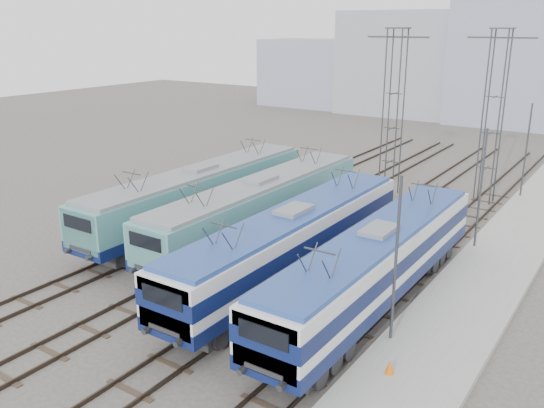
{
  "coord_description": "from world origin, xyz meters",
  "views": [
    {
      "loc": [
        16.02,
        -17.52,
        12.3
      ],
      "look_at": [
        -0.48,
        7.0,
        3.01
      ],
      "focal_mm": 38.0,
      "sensor_mm": 36.0,
      "label": 1
    }
  ],
  "objects_px": {
    "locomotive_far_left": "(199,193)",
    "locomotive_far_right": "(376,262)",
    "locomotive_center_left": "(259,206)",
    "mast_front": "(396,264)",
    "safety_cone": "(390,367)",
    "locomotive_center_right": "(292,240)",
    "catenary_tower_east": "(493,109)",
    "mast_rear": "(526,153)",
    "catenary_tower_west": "(393,106)",
    "mast_mid": "(480,191)"
  },
  "relations": [
    {
      "from": "catenary_tower_west",
      "to": "catenary_tower_east",
      "type": "relative_size",
      "value": 1.0
    },
    {
      "from": "mast_mid",
      "to": "mast_rear",
      "type": "height_order",
      "value": "same"
    },
    {
      "from": "locomotive_center_left",
      "to": "locomotive_center_right",
      "type": "distance_m",
      "value": 5.76
    },
    {
      "from": "locomotive_center_left",
      "to": "mast_front",
      "type": "distance_m",
      "value": 12.58
    },
    {
      "from": "catenary_tower_east",
      "to": "mast_mid",
      "type": "height_order",
      "value": "catenary_tower_east"
    },
    {
      "from": "locomotive_far_right",
      "to": "mast_rear",
      "type": "xyz_separation_m",
      "value": [
        1.85,
        21.54,
        1.23
      ]
    },
    {
      "from": "locomotive_far_left",
      "to": "locomotive_center_right",
      "type": "xyz_separation_m",
      "value": [
        9.0,
        -3.57,
        -0.0
      ]
    },
    {
      "from": "catenary_tower_west",
      "to": "locomotive_far_left",
      "type": "bearing_deg",
      "value": -116.09
    },
    {
      "from": "mast_rear",
      "to": "safety_cone",
      "type": "xyz_separation_m",
      "value": [
        0.94,
        -26.34,
        -2.93
      ]
    },
    {
      "from": "locomotive_far_right",
      "to": "mast_rear",
      "type": "height_order",
      "value": "mast_rear"
    },
    {
      "from": "locomotive_far_right",
      "to": "catenary_tower_east",
      "type": "height_order",
      "value": "catenary_tower_east"
    },
    {
      "from": "locomotive_far_right",
      "to": "mast_front",
      "type": "height_order",
      "value": "mast_front"
    },
    {
      "from": "locomotive_far_left",
      "to": "catenary_tower_east",
      "type": "height_order",
      "value": "catenary_tower_east"
    },
    {
      "from": "locomotive_center_right",
      "to": "safety_cone",
      "type": "relative_size",
      "value": 33.47
    },
    {
      "from": "locomotive_far_left",
      "to": "locomotive_far_right",
      "type": "bearing_deg",
      "value": -15.57
    },
    {
      "from": "locomotive_far_left",
      "to": "catenary_tower_east",
      "type": "distance_m",
      "value": 21.06
    },
    {
      "from": "locomotive_far_right",
      "to": "mast_mid",
      "type": "xyz_separation_m",
      "value": [
        1.85,
        9.54,
        1.23
      ]
    },
    {
      "from": "safety_cone",
      "to": "locomotive_center_left",
      "type": "bearing_deg",
      "value": 143.98
    },
    {
      "from": "locomotive_center_right",
      "to": "locomotive_center_left",
      "type": "bearing_deg",
      "value": 141.42
    },
    {
      "from": "locomotive_center_left",
      "to": "mast_rear",
      "type": "distance_m",
      "value": 20.85
    },
    {
      "from": "locomotive_center_right",
      "to": "locomotive_far_right",
      "type": "xyz_separation_m",
      "value": [
        4.5,
        -0.19,
        -0.03
      ]
    },
    {
      "from": "mast_rear",
      "to": "locomotive_center_left",
      "type": "bearing_deg",
      "value": -121.42
    },
    {
      "from": "locomotive_far_left",
      "to": "locomotive_center_right",
      "type": "bearing_deg",
      "value": -21.65
    },
    {
      "from": "catenary_tower_east",
      "to": "mast_front",
      "type": "height_order",
      "value": "catenary_tower_east"
    },
    {
      "from": "locomotive_far_right",
      "to": "catenary_tower_west",
      "type": "bearing_deg",
      "value": 111.04
    },
    {
      "from": "mast_rear",
      "to": "catenary_tower_east",
      "type": "bearing_deg",
      "value": -136.4
    },
    {
      "from": "locomotive_far_left",
      "to": "mast_rear",
      "type": "relative_size",
      "value": 2.64
    },
    {
      "from": "catenary_tower_west",
      "to": "mast_mid",
      "type": "height_order",
      "value": "catenary_tower_west"
    },
    {
      "from": "safety_cone",
      "to": "catenary_tower_west",
      "type": "bearing_deg",
      "value": 113.13
    },
    {
      "from": "catenary_tower_west",
      "to": "mast_rear",
      "type": "height_order",
      "value": "catenary_tower_west"
    },
    {
      "from": "locomotive_center_right",
      "to": "safety_cone",
      "type": "height_order",
      "value": "locomotive_center_right"
    },
    {
      "from": "catenary_tower_east",
      "to": "locomotive_far_right",
      "type": "bearing_deg",
      "value": -89.27
    },
    {
      "from": "locomotive_far_left",
      "to": "mast_front",
      "type": "distance_m",
      "value": 16.61
    },
    {
      "from": "catenary_tower_west",
      "to": "catenary_tower_east",
      "type": "xyz_separation_m",
      "value": [
        6.5,
        2.0,
        0.0
      ]
    },
    {
      "from": "mast_front",
      "to": "mast_mid",
      "type": "xyz_separation_m",
      "value": [
        0.0,
        12.0,
        0.0
      ]
    },
    {
      "from": "locomotive_far_left",
      "to": "locomotive_center_right",
      "type": "distance_m",
      "value": 9.68
    },
    {
      "from": "locomotive_center_right",
      "to": "catenary_tower_east",
      "type": "height_order",
      "value": "catenary_tower_east"
    },
    {
      "from": "mast_front",
      "to": "safety_cone",
      "type": "relative_size",
      "value": 13.04
    },
    {
      "from": "catenary_tower_west",
      "to": "safety_cone",
      "type": "bearing_deg",
      "value": -66.87
    },
    {
      "from": "catenary_tower_east",
      "to": "safety_cone",
      "type": "height_order",
      "value": "catenary_tower_east"
    },
    {
      "from": "locomotive_center_left",
      "to": "catenary_tower_west",
      "type": "height_order",
      "value": "catenary_tower_west"
    },
    {
      "from": "catenary_tower_west",
      "to": "mast_mid",
      "type": "bearing_deg",
      "value": -42.93
    },
    {
      "from": "locomotive_center_right",
      "to": "catenary_tower_east",
      "type": "distance_m",
      "value": 20.29
    },
    {
      "from": "mast_mid",
      "to": "mast_rear",
      "type": "distance_m",
      "value": 12.0
    },
    {
      "from": "locomotive_far_left",
      "to": "locomotive_center_left",
      "type": "bearing_deg",
      "value": 0.23
    },
    {
      "from": "locomotive_center_right",
      "to": "mast_rear",
      "type": "xyz_separation_m",
      "value": [
        6.35,
        21.35,
        1.21
      ]
    },
    {
      "from": "locomotive_center_right",
      "to": "mast_mid",
      "type": "height_order",
      "value": "mast_mid"
    },
    {
      "from": "locomotive_far_right",
      "to": "mast_mid",
      "type": "relative_size",
      "value": 2.53
    },
    {
      "from": "locomotive_far_left",
      "to": "mast_mid",
      "type": "relative_size",
      "value": 2.64
    },
    {
      "from": "locomotive_far_right",
      "to": "catenary_tower_east",
      "type": "distance_m",
      "value": 20.03
    }
  ]
}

